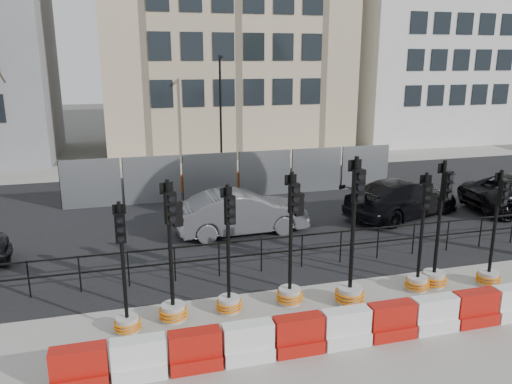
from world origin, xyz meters
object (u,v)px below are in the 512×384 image
object	(u,v)px
traffic_signal_a	(126,307)
traffic_signal_d	(291,274)
traffic_signal_h	(491,262)
car_c	(402,198)

from	to	relation	value
traffic_signal_a	traffic_signal_d	distance (m)	3.88
traffic_signal_d	traffic_signal_h	distance (m)	5.41
car_c	traffic_signal_a	bearing A→B (deg)	101.20
traffic_signal_a	traffic_signal_d	bearing A→B (deg)	4.86
traffic_signal_d	traffic_signal_h	world-z (taller)	traffic_signal_d
traffic_signal_h	traffic_signal_a	bearing A→B (deg)	169.18
traffic_signal_h	car_c	xyz separation A→B (m)	(1.00, 5.97, 0.08)
traffic_signal_d	car_c	world-z (taller)	traffic_signal_d
car_c	traffic_signal_h	bearing A→B (deg)	151.93
traffic_signal_d	car_c	bearing A→B (deg)	31.44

